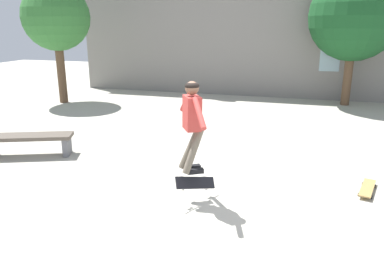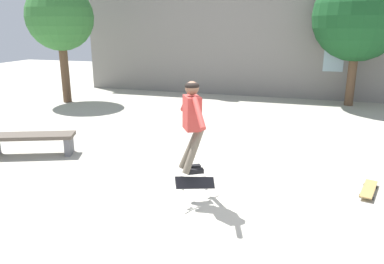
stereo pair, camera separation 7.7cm
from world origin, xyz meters
name	(u,v)px [view 1 (the left image)]	position (x,y,z in m)	size (l,w,h in m)	color
ground_plane	(204,204)	(0.00, 0.00, 0.00)	(40.00, 40.00, 0.00)	#B2AD9E
building_backdrop	(267,37)	(-0.03, 9.69, 2.26)	(16.22, 0.52, 5.54)	gray
tree_right	(355,16)	(2.89, 8.76, 3.00)	(2.99, 2.99, 4.51)	brown
tree_left	(56,18)	(-6.93, 6.37, 2.96)	(2.30, 2.30, 4.14)	brown
park_bench	(28,140)	(-4.22, 1.16, 0.35)	(1.88, 1.12, 0.47)	brown
skater	(192,119)	(-0.22, 0.08, 1.37)	(0.75, 1.15, 1.44)	#B23833
skateboard_flipping	(196,183)	(-0.16, 0.08, 0.32)	(0.50, 0.78, 0.41)	black
skateboard_resting	(367,188)	(2.57, 1.23, 0.07)	(0.39, 0.83, 0.08)	#AD894C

